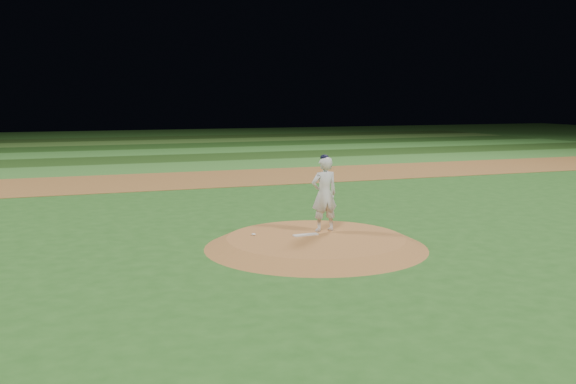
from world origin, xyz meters
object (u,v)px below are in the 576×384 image
at_px(rosin_bag, 254,234).
at_px(pitcher_on_mound, 324,194).
at_px(pitchers_mound, 316,242).
at_px(pitching_rubber, 306,235).

relative_size(rosin_bag, pitcher_on_mound, 0.05).
height_order(pitchers_mound, pitching_rubber, pitching_rubber).
relative_size(pitchers_mound, rosin_bag, 52.24).
relative_size(pitchers_mound, pitching_rubber, 8.50).
distance_m(pitching_rubber, pitcher_on_mound, 1.21).
xyz_separation_m(pitchers_mound, rosin_bag, (-1.39, 0.70, 0.15)).
bearing_deg(pitchers_mound, pitching_rubber, 120.74).
bearing_deg(pitching_rubber, pitchers_mound, -62.60).
bearing_deg(rosin_bag, pitcher_on_mound, -2.58).
bearing_deg(rosin_bag, pitchers_mound, -26.92).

